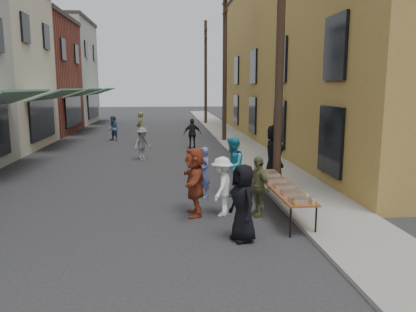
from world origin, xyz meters
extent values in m
plane|color=#28282B|center=(0.00, 0.00, 0.00)|extent=(120.00, 120.00, 0.00)
cube|color=gray|center=(5.00, 15.00, 0.05)|extent=(2.20, 60.00, 0.10)
cube|color=maroon|center=(-10.00, 21.00, 4.00)|extent=(8.00, 8.00, 8.00)
cube|color=gray|center=(-10.00, 29.00, 4.50)|extent=(8.00, 8.00, 9.00)
cube|color=olive|center=(11.10, 14.00, 5.00)|extent=(10.00, 28.00, 10.00)
cylinder|color=#2D2116|center=(4.30, 3.00, 4.50)|extent=(0.26, 0.26, 9.00)
cylinder|color=#2D2116|center=(4.30, 15.00, 4.50)|extent=(0.26, 0.26, 9.00)
cylinder|color=#2D2116|center=(4.30, 27.00, 4.50)|extent=(0.26, 0.26, 9.00)
cube|color=brown|center=(3.80, 0.79, 0.73)|extent=(0.70, 4.00, 0.04)
cylinder|color=black|center=(3.51, -1.09, 0.35)|extent=(0.04, 0.04, 0.71)
cylinder|color=black|center=(4.09, -1.09, 0.35)|extent=(0.04, 0.04, 0.71)
cylinder|color=black|center=(3.51, 2.67, 0.35)|extent=(0.04, 0.04, 0.71)
cylinder|color=black|center=(4.09, 2.67, 0.35)|extent=(0.04, 0.04, 0.71)
cube|color=maroon|center=(3.80, -0.86, 0.79)|extent=(0.50, 0.33, 0.08)
cube|color=#B2B2B7|center=(3.80, -0.21, 0.79)|extent=(0.50, 0.33, 0.08)
cube|color=tan|center=(3.80, 0.49, 0.79)|extent=(0.50, 0.33, 0.08)
cube|color=#B2B2B7|center=(3.80, 1.19, 0.79)|extent=(0.50, 0.33, 0.08)
cube|color=tan|center=(3.80, 1.89, 0.79)|extent=(0.50, 0.33, 0.08)
cylinder|color=#A57F26|center=(3.58, -1.16, 0.79)|extent=(0.07, 0.07, 0.08)
cylinder|color=#A57F26|center=(3.58, -1.06, 0.79)|extent=(0.07, 0.07, 0.08)
cylinder|color=#A57F26|center=(3.58, -0.96, 0.79)|extent=(0.07, 0.07, 0.08)
cylinder|color=tan|center=(4.00, -1.11, 0.81)|extent=(0.08, 0.08, 0.12)
imported|color=black|center=(2.43, -1.15, 0.85)|extent=(0.76, 0.95, 1.69)
imported|color=#5768AA|center=(1.89, 2.43, 0.77)|extent=(0.57, 0.66, 1.53)
imported|color=teal|center=(2.80, 2.59, 0.91)|extent=(0.93, 1.05, 1.81)
imported|color=white|center=(2.22, 0.63, 0.77)|extent=(0.91, 1.14, 1.55)
imported|color=brown|center=(3.14, 0.53, 0.78)|extent=(0.68, 0.99, 1.56)
imported|color=#933A20|center=(1.52, 0.74, 0.90)|extent=(0.55, 1.67, 1.79)
imported|color=black|center=(4.35, 3.55, 1.09)|extent=(0.72, 1.02, 1.98)
imported|color=slate|center=(-0.31, 9.06, 0.75)|extent=(1.07, 1.07, 1.49)
imported|color=black|center=(2.18, 12.31, 0.81)|extent=(0.97, 0.44, 1.62)
imported|color=olive|center=(-0.77, 14.81, 0.93)|extent=(0.50, 0.71, 1.85)
imported|color=#41607E|center=(-2.47, 15.98, 0.77)|extent=(0.95, 0.92, 1.55)
camera|label=1|loc=(0.83, -9.44, 3.31)|focal=35.00mm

